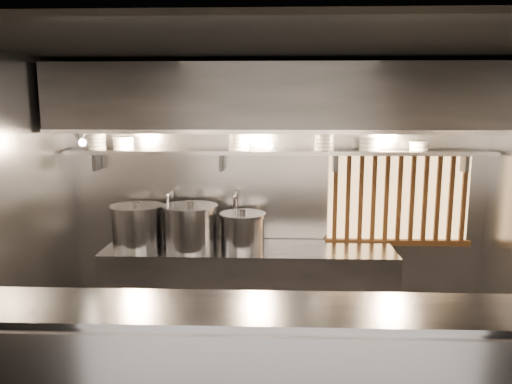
# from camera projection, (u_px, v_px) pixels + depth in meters

# --- Properties ---
(ceiling) EXTENTS (4.50, 4.50, 0.00)m
(ceiling) POSITION_uv_depth(u_px,v_px,m) (280.00, 46.00, 3.73)
(ceiling) COLOR black
(ceiling) RESTS_ON wall_back
(wall_back) EXTENTS (4.50, 0.00, 4.50)m
(wall_back) POSITION_uv_depth(u_px,v_px,m) (278.00, 194.00, 5.45)
(wall_back) COLOR gray
(wall_back) RESTS_ON floor
(wall_left) EXTENTS (0.00, 3.00, 3.00)m
(wall_left) POSITION_uv_depth(u_px,v_px,m) (2.00, 225.00, 4.05)
(wall_left) COLOR gray
(wall_left) RESTS_ON floor
(cooking_bench) EXTENTS (3.00, 0.70, 0.90)m
(cooking_bench) POSITION_uv_depth(u_px,v_px,m) (249.00, 289.00, 5.26)
(cooking_bench) COLOR gray
(cooking_bench) RESTS_ON floor
(bowl_shelf) EXTENTS (4.40, 0.34, 0.04)m
(bowl_shelf) POSITION_uv_depth(u_px,v_px,m) (278.00, 152.00, 5.19)
(bowl_shelf) COLOR gray
(bowl_shelf) RESTS_ON wall_back
(exhaust_hood) EXTENTS (4.40, 0.81, 0.65)m
(exhaust_hood) POSITION_uv_depth(u_px,v_px,m) (279.00, 99.00, 4.88)
(exhaust_hood) COLOR #2D2D30
(exhaust_hood) RESTS_ON ceiling
(wood_screen) EXTENTS (1.56, 0.09, 1.04)m
(wood_screen) POSITION_uv_depth(u_px,v_px,m) (399.00, 198.00, 5.36)
(wood_screen) COLOR #F3B96D
(wood_screen) RESTS_ON wall_back
(faucet_left) EXTENTS (0.04, 0.30, 0.50)m
(faucet_left) POSITION_uv_depth(u_px,v_px,m) (171.00, 204.00, 5.37)
(faucet_left) COLOR silver
(faucet_left) RESTS_ON wall_back
(faucet_right) EXTENTS (0.04, 0.30, 0.50)m
(faucet_right) POSITION_uv_depth(u_px,v_px,m) (236.00, 205.00, 5.35)
(faucet_right) COLOR silver
(faucet_right) RESTS_ON wall_back
(heat_lamp) EXTENTS (0.25, 0.35, 0.20)m
(heat_lamp) POSITION_uv_depth(u_px,v_px,m) (80.00, 136.00, 4.76)
(heat_lamp) COLOR gray
(heat_lamp) RESTS_ON exhaust_hood
(pendant_bulb) EXTENTS (0.09, 0.09, 0.19)m
(pendant_bulb) POSITION_uv_depth(u_px,v_px,m) (268.00, 145.00, 5.06)
(pendant_bulb) COLOR #2D2D30
(pendant_bulb) RESTS_ON exhaust_hood
(stock_pot_left) EXTENTS (0.66, 0.66, 0.47)m
(stock_pot_left) POSITION_uv_depth(u_px,v_px,m) (137.00, 225.00, 5.23)
(stock_pot_left) COLOR gray
(stock_pot_left) RESTS_ON cooking_bench
(stock_pot_mid) EXTENTS (0.69, 0.69, 0.49)m
(stock_pot_mid) POSITION_uv_depth(u_px,v_px,m) (191.00, 227.00, 5.14)
(stock_pot_mid) COLOR gray
(stock_pot_mid) RESTS_ON cooking_bench
(stock_pot_right) EXTENTS (0.56, 0.56, 0.40)m
(stock_pot_right) POSITION_uv_depth(u_px,v_px,m) (243.00, 230.00, 5.18)
(stock_pot_right) COLOR gray
(stock_pot_right) RESTS_ON cooking_bench
(bowl_stack_0) EXTENTS (0.20, 0.20, 0.17)m
(bowl_stack_0) POSITION_uv_depth(u_px,v_px,m) (97.00, 141.00, 5.24)
(bowl_stack_0) COLOR white
(bowl_stack_0) RESTS_ON bowl_shelf
(bowl_stack_1) EXTENTS (0.23, 0.23, 0.13)m
(bowl_stack_1) POSITION_uv_depth(u_px,v_px,m) (124.00, 143.00, 5.23)
(bowl_stack_1) COLOR white
(bowl_stack_1) RESTS_ON bowl_shelf
(bowl_stack_2) EXTENTS (0.23, 0.23, 0.17)m
(bowl_stack_2) POSITION_uv_depth(u_px,v_px,m) (239.00, 142.00, 5.18)
(bowl_stack_2) COLOR white
(bowl_stack_2) RESTS_ON bowl_shelf
(bowl_stack_3) EXTENTS (0.21, 0.21, 0.17)m
(bowl_stack_3) POSITION_uv_depth(u_px,v_px,m) (324.00, 142.00, 5.15)
(bowl_stack_3) COLOR white
(bowl_stack_3) RESTS_ON bowl_shelf
(bowl_stack_4) EXTENTS (0.22, 0.22, 0.13)m
(bowl_stack_4) POSITION_uv_depth(u_px,v_px,m) (369.00, 144.00, 5.14)
(bowl_stack_4) COLOR white
(bowl_stack_4) RESTS_ON bowl_shelf
(bowl_stack_5) EXTENTS (0.20, 0.20, 0.09)m
(bowl_stack_5) POSITION_uv_depth(u_px,v_px,m) (419.00, 146.00, 5.12)
(bowl_stack_5) COLOR white
(bowl_stack_5) RESTS_ON bowl_shelf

